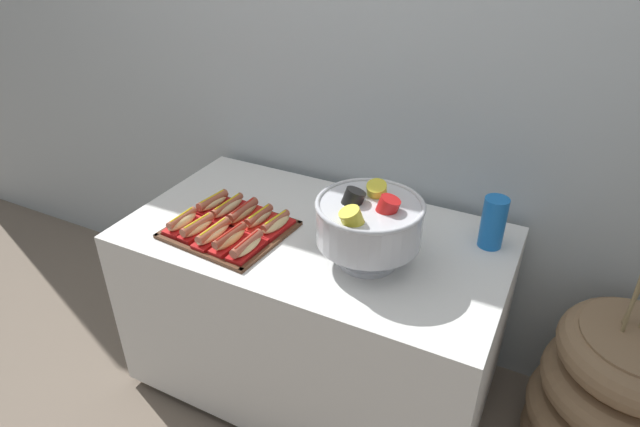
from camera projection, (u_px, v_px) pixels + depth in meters
ground_plane at (315, 377)px, 2.35m from camera, size 10.00×10.00×0.00m
back_wall at (372, 52)px, 2.05m from camera, size 6.00×0.10×2.60m
buffet_table at (315, 308)px, 2.15m from camera, size 1.39×0.78×0.76m
floor_vase at (616, 403)px, 1.87m from camera, size 0.58×0.58×1.19m
serving_tray at (229, 230)px, 1.97m from camera, size 0.43×0.39×0.01m
hot_dog_0 at (182, 222)px, 1.96m from camera, size 0.07×0.15×0.06m
hot_dog_1 at (198, 228)px, 1.93m from camera, size 0.08×0.16×0.06m
hot_dog_2 at (213, 234)px, 1.89m from camera, size 0.07×0.18×0.06m
hot_dog_3 at (230, 239)px, 1.86m from camera, size 0.07×0.17×0.06m
hot_dog_4 at (247, 247)px, 1.82m from camera, size 0.07×0.17×0.06m
hot_dog_5 at (213, 203)px, 2.08m from camera, size 0.09×0.16×0.06m
hot_dog_6 at (228, 208)px, 2.05m from camera, size 0.07×0.19×0.06m
hot_dog_7 at (243, 213)px, 2.01m from camera, size 0.07×0.18×0.06m
hot_dog_8 at (259, 219)px, 1.98m from camera, size 0.07×0.16×0.06m
hot_dog_9 at (276, 224)px, 1.94m from camera, size 0.09×0.17×0.06m
punch_bowl at (369, 221)px, 1.73m from camera, size 0.35×0.35×0.28m
cup_stack at (493, 222)px, 1.84m from camera, size 0.08×0.08×0.19m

